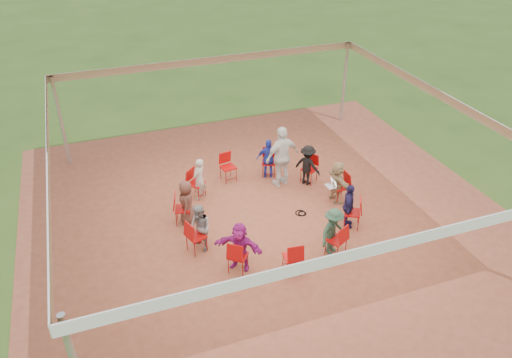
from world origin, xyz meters
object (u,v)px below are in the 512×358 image
object	(u,v)px
chair_2	(269,162)
person_seated_7	(333,231)
chair_1	(309,169)
chair_9	(336,240)
chair_3	(228,167)
chair_0	(340,187)
chair_6	(196,236)
chair_10	(352,213)
chair_8	(293,257)
person_seated_2	(269,159)
person_seated_1	(308,165)
person_seated_3	(199,179)
chair_4	(196,184)
person_seated_4	(187,202)
standing_person	(282,157)
chair_7	(238,256)
chair_5	(183,209)
person_seated_6	(240,246)
cable_coil	(301,213)
person_seated_8	(348,206)
person_seated_5	(200,228)
laptop	(332,184)
person_seated_0	(337,182)

from	to	relation	value
chair_2	person_seated_7	size ratio (longest dim) A/B	0.70
chair_1	person_seated_7	world-z (taller)	person_seated_7
chair_2	chair_9	xyz separation A→B (m)	(0.16, -4.17, 0.00)
chair_3	person_seated_7	bearing A→B (deg)	97.96
chair_0	chair_2	distance (m)	2.48
chair_6	chair_10	distance (m)	4.17
chair_8	person_seated_2	world-z (taller)	person_seated_2
person_seated_1	person_seated_3	bearing A→B (deg)	49.09
chair_9	person_seated_7	bearing A→B (deg)	90.00
chair_4	person_seated_4	distance (m)	1.28
person_seated_4	standing_person	size ratio (longest dim) A/B	0.67
chair_7	chair_1	bearing A→B (deg)	81.82
chair_5	chair_7	world-z (taller)	same
chair_6	person_seated_6	distance (m)	1.28
person_seated_3	chair_3	bearing A→B (deg)	168.86
chair_0	chair_10	xyz separation A→B (m)	(-0.32, -1.25, 0.00)
cable_coil	chair_0	bearing A→B (deg)	11.00
chair_4	chair_8	bearing A→B (deg)	65.45
chair_8	person_seated_8	world-z (taller)	person_seated_8
person_seated_3	person_seated_5	xyz separation A→B (m)	(-0.58, -2.28, 0.00)
chair_7	laptop	xyz separation A→B (m)	(3.44, 1.87, 0.16)
chair_1	person_seated_4	size ratio (longest dim) A/B	0.70
person_seated_1	person_seated_2	xyz separation A→B (m)	(-0.96, 0.77, 0.00)
cable_coil	person_seated_6	bearing A→B (deg)	-146.67
person_seated_7	cable_coil	bearing A→B (deg)	63.93
chair_8	person_seated_8	xyz separation A→B (m)	(2.11, 1.18, 0.20)
cable_coil	standing_person	bearing A→B (deg)	87.16
chair_0	chair_6	bearing A→B (deg)	98.18
chair_5	chair_9	distance (m)	4.17
person_seated_6	chair_7	bearing A→B (deg)	-90.00
chair_1	standing_person	distance (m)	1.00
chair_1	chair_6	size ratio (longest dim) A/B	1.00
chair_6	person_seated_7	world-z (taller)	person_seated_7
person_seated_4	standing_person	distance (m)	3.30
chair_7	chair_2	bearing A→B (deg)	98.18
chair_1	person_seated_0	world-z (taller)	person_seated_0
chair_10	person_seated_4	size ratio (longest dim) A/B	0.70
person_seated_2	chair_5	bearing A→B (deg)	47.76
person_seated_7	chair_8	bearing A→B (deg)	168.86
chair_5	chair_9	bearing A→B (deg)	65.45
chair_6	chair_8	distance (m)	2.48
person_seated_3	person_seated_6	distance (m)	3.29
chair_7	person_seated_0	world-z (taller)	person_seated_0
person_seated_0	chair_7	bearing A→B (deg)	115.25
person_seated_1	person_seated_6	distance (m)	4.30
chair_2	person_seated_6	distance (m)	4.43
chair_7	laptop	size ratio (longest dim) A/B	2.76
person_seated_5	person_seated_3	bearing A→B (deg)	147.27
person_seated_8	chair_2	bearing A→B (deg)	47.76
chair_1	chair_8	xyz separation A→B (m)	(-2.12, -3.59, 0.00)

